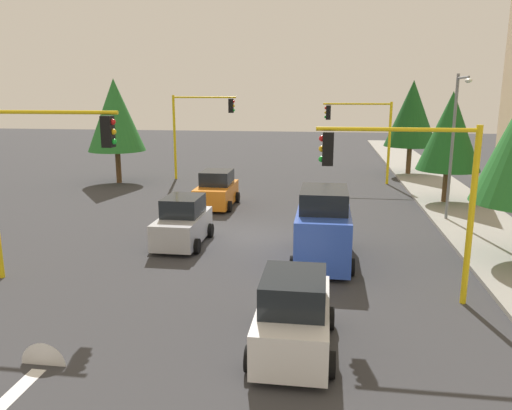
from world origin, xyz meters
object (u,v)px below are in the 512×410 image
at_px(tree_roadside_mid, 450,131).
at_px(traffic_signal_far_left, 363,126).
at_px(street_lamp_curbside, 455,132).
at_px(car_white, 294,315).
at_px(tree_opposite_side, 115,115).
at_px(car_orange, 217,190).
at_px(traffic_signal_near_right, 40,161).
at_px(delivery_van_blue, 323,227).
at_px(tree_roadside_far, 412,114).
at_px(traffic_signal_far_right, 198,121).
at_px(traffic_signal_near_left, 407,178).
at_px(car_silver, 183,223).

bearing_deg(tree_roadside_mid, traffic_signal_far_left, -144.24).
height_order(street_lamp_curbside, car_white, street_lamp_curbside).
relative_size(tree_opposite_side, car_orange, 1.86).
height_order(traffic_signal_near_right, car_orange, traffic_signal_near_right).
bearing_deg(delivery_van_blue, tree_roadside_mid, 147.82).
height_order(traffic_signal_far_left, traffic_signal_near_right, traffic_signal_near_right).
distance_m(tree_roadside_mid, delivery_van_blue, 12.91).
bearing_deg(tree_roadside_mid, tree_roadside_far, -177.14).
distance_m(tree_roadside_mid, car_orange, 13.21).
bearing_deg(car_orange, tree_roadside_mid, 100.70).
xyz_separation_m(traffic_signal_far_left, tree_roadside_mid, (6.00, 4.32, 0.14)).
relative_size(traffic_signal_far_right, traffic_signal_near_left, 1.13).
xyz_separation_m(tree_roadside_mid, tree_opposite_side, (-4.00, -21.00, 0.57)).
relative_size(tree_roadside_far, car_silver, 1.90).
bearing_deg(traffic_signal_near_right, car_silver, 145.09).
height_order(traffic_signal_near_left, tree_roadside_far, tree_roadside_far).
height_order(tree_opposite_side, car_silver, tree_opposite_side).
relative_size(tree_roadside_mid, car_orange, 1.64).
height_order(traffic_signal_near_left, car_silver, traffic_signal_near_left).
height_order(tree_roadside_far, car_orange, tree_roadside_far).
relative_size(tree_roadside_far, car_white, 1.87).
bearing_deg(traffic_signal_far_left, car_silver, -27.93).
bearing_deg(tree_roadside_mid, car_orange, -79.30).
xyz_separation_m(street_lamp_curbside, car_silver, (4.98, -11.67, -3.45)).
xyz_separation_m(street_lamp_curbside, tree_opposite_side, (-8.39, -20.20, 0.30)).
relative_size(tree_roadside_mid, tree_opposite_side, 0.88).
height_order(traffic_signal_far_left, tree_roadside_mid, tree_roadside_mid).
height_order(tree_opposite_side, tree_roadside_far, tree_opposite_side).
bearing_deg(traffic_signal_near_left, car_white, -40.85).
xyz_separation_m(street_lamp_curbside, tree_roadside_far, (-14.39, 0.30, 0.27)).
bearing_deg(traffic_signal_near_left, traffic_signal_far_left, 179.87).
bearing_deg(tree_roadside_far, car_silver, -31.72).
xyz_separation_m(street_lamp_curbside, tree_roadside_mid, (-4.39, 0.80, -0.27)).
bearing_deg(traffic_signal_far_left, traffic_signal_near_right, -29.64).
distance_m(tree_roadside_far, car_silver, 23.07).
relative_size(traffic_signal_far_left, tree_roadside_far, 0.79).
bearing_deg(traffic_signal_far_right, traffic_signal_far_left, 90.00).
height_order(delivery_van_blue, car_white, delivery_van_blue).
relative_size(traffic_signal_near_left, delivery_van_blue, 1.10).
distance_m(traffic_signal_near_left, tree_roadside_far, 24.32).
bearing_deg(car_orange, tree_roadside_far, 135.65).
relative_size(traffic_signal_far_right, traffic_signal_far_left, 1.08).
distance_m(delivery_van_blue, car_silver, 5.92).
xyz_separation_m(tree_opposite_side, car_white, (21.44, 13.66, -3.75)).
bearing_deg(street_lamp_curbside, tree_opposite_side, -112.55).
distance_m(traffic_signal_near_right, tree_opposite_side, 18.77).
bearing_deg(tree_opposite_side, car_orange, 52.78).
xyz_separation_m(traffic_signal_far_left, tree_opposite_side, (2.00, -16.68, 0.71)).
xyz_separation_m(traffic_signal_far_right, delivery_van_blue, (16.67, 9.03, -2.93)).
xyz_separation_m(traffic_signal_near_left, delivery_van_blue, (-3.33, -2.35, -2.47)).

